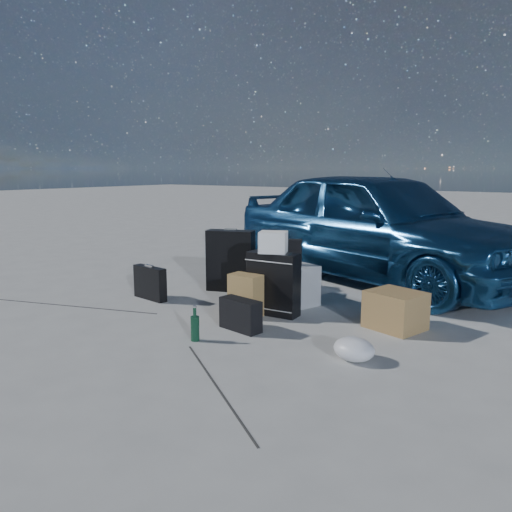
{
  "coord_description": "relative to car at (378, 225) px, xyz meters",
  "views": [
    {
      "loc": [
        2.9,
        -3.63,
        1.44
      ],
      "look_at": [
        -0.2,
        0.85,
        0.48
      ],
      "focal_mm": 35.0,
      "sensor_mm": 36.0,
      "label": 1
    }
  ],
  "objects": [
    {
      "name": "ground",
      "position": [
        -0.55,
        -2.53,
        -0.72
      ],
      "size": [
        60.0,
        60.0,
        0.0
      ],
      "primitive_type": "plane",
      "color": "#ACACA7",
      "rests_on": "ground"
    },
    {
      "name": "car",
      "position": [
        0.0,
        0.0,
        0.0
      ],
      "size": [
        4.57,
        3.01,
        1.45
      ],
      "primitive_type": "imported",
      "rotation": [
        0.0,
        0.0,
        1.24
      ],
      "color": "#22578D",
      "rests_on": "ground"
    },
    {
      "name": "pelican_case",
      "position": [
        -0.36,
        -1.68,
        -0.51
      ],
      "size": [
        0.72,
        0.65,
        0.43
      ],
      "primitive_type": "cube",
      "rotation": [
        0.0,
        0.0,
        -0.33
      ],
      "color": "#9A9D9F",
      "rests_on": "ground"
    },
    {
      "name": "laptop_bag",
      "position": [
        -0.37,
        -1.7,
        -0.16
      ],
      "size": [
        0.37,
        0.23,
        0.27
      ],
      "primitive_type": "cube",
      "rotation": [
        0.0,
        0.0,
        0.4
      ],
      "color": "black",
      "rests_on": "pelican_case"
    },
    {
      "name": "briefcase",
      "position": [
        -1.7,
        -2.38,
        -0.54
      ],
      "size": [
        0.48,
        0.16,
        0.37
      ],
      "primitive_type": "cube",
      "rotation": [
        0.0,
        0.0,
        -0.13
      ],
      "color": "black",
      "rests_on": "ground"
    },
    {
      "name": "suitcase_left",
      "position": [
        -1.2,
        -1.55,
        -0.36
      ],
      "size": [
        0.59,
        0.38,
        0.72
      ],
      "primitive_type": "cube",
      "rotation": [
        0.0,
        0.0,
        0.35
      ],
      "color": "black",
      "rests_on": "ground"
    },
    {
      "name": "suitcase_right",
      "position": [
        -0.25,
        -2.1,
        -0.41
      ],
      "size": [
        0.53,
        0.23,
        0.62
      ],
      "primitive_type": "cube",
      "rotation": [
        0.0,
        0.0,
        0.08
      ],
      "color": "black",
      "rests_on": "ground"
    },
    {
      "name": "white_carton",
      "position": [
        -0.25,
        -2.1,
        0.01
      ],
      "size": [
        0.32,
        0.3,
        0.21
      ],
      "primitive_type": "cube",
      "rotation": [
        0.0,
        0.0,
        0.4
      ],
      "color": "white",
      "rests_on": "suitcase_right"
    },
    {
      "name": "duffel_bag",
      "position": [
        -0.94,
        -1.11,
        -0.54
      ],
      "size": [
        0.76,
        0.42,
        0.36
      ],
      "primitive_type": "cube",
      "rotation": [
        0.0,
        0.0,
        -0.17
      ],
      "color": "black",
      "rests_on": "ground"
    },
    {
      "name": "flat_box_white",
      "position": [
        -0.95,
        -1.11,
        -0.33
      ],
      "size": [
        0.38,
        0.29,
        0.06
      ],
      "primitive_type": "cube",
      "rotation": [
        0.0,
        0.0,
        0.06
      ],
      "color": "white",
      "rests_on": "duffel_bag"
    },
    {
      "name": "flat_box_black",
      "position": [
        -0.93,
        -1.12,
        -0.27
      ],
      "size": [
        0.33,
        0.28,
        0.06
      ],
      "primitive_type": "cube",
      "rotation": [
        0.0,
        0.0,
        0.37
      ],
      "color": "black",
      "rests_on": "flat_box_white"
    },
    {
      "name": "kraft_bag",
      "position": [
        -0.44,
        -2.3,
        -0.51
      ],
      "size": [
        0.32,
        0.19,
        0.42
      ],
      "primitive_type": "cube",
      "rotation": [
        0.0,
        0.0,
        -0.02
      ],
      "color": "#9D7844",
      "rests_on": "ground"
    },
    {
      "name": "cardboard_box",
      "position": [
        0.91,
        -1.85,
        -0.55
      ],
      "size": [
        0.55,
        0.51,
        0.34
      ],
      "primitive_type": "cube",
      "rotation": [
        0.0,
        0.0,
        -0.29
      ],
      "color": "olive",
      "rests_on": "ground"
    },
    {
      "name": "plastic_bag",
      "position": [
        0.92,
        -2.78,
        -0.63
      ],
      "size": [
        0.37,
        0.33,
        0.18
      ],
      "primitive_type": "ellipsoid",
      "rotation": [
        0.0,
        0.0,
        -0.17
      ],
      "color": "silver",
      "rests_on": "ground"
    },
    {
      "name": "messenger_bag",
      "position": [
        -0.22,
        -2.68,
        -0.58
      ],
      "size": [
        0.43,
        0.22,
        0.29
      ],
      "primitive_type": "cube",
      "rotation": [
        0.0,
        0.0,
        -0.17
      ],
      "color": "black",
      "rests_on": "ground"
    },
    {
      "name": "green_bottle",
      "position": [
        -0.37,
        -3.13,
        -0.58
      ],
      "size": [
        0.09,
        0.09,
        0.29
      ],
      "primitive_type": "cylinder",
      "rotation": [
        0.0,
        0.0,
        -0.26
      ],
      "color": "#0E311E",
      "rests_on": "ground"
    }
  ]
}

